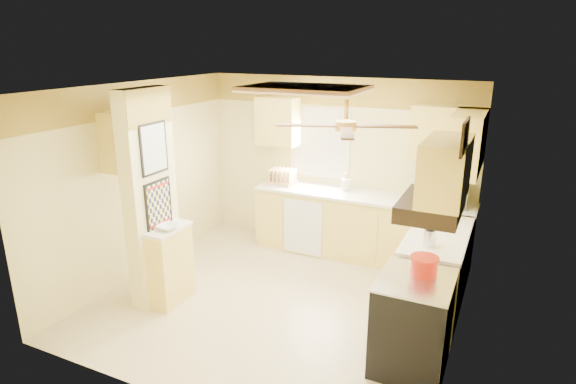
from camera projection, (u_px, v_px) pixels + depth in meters
The scene contains 34 objects.
floor at pixel (279, 300), 5.77m from camera, with size 4.00×4.00×0.00m, color beige.
ceiling at pixel (277, 88), 5.03m from camera, with size 4.00×4.00×0.00m, color white.
wall_back at pixel (336, 164), 7.04m from camera, with size 4.00×4.00×0.00m, color #E7D88D.
wall_front at pixel (170, 271), 3.76m from camera, with size 4.00×4.00×0.00m, color #E7D88D.
wall_left at pixel (140, 180), 6.22m from camera, with size 3.80×3.80×0.00m, color #E7D88D.
wall_right at pixel (465, 230), 4.58m from camera, with size 3.80×3.80×0.00m, color #E7D88D.
wallpaper_border at pixel (337, 92), 6.71m from camera, with size 4.00×0.02×0.40m, color gold.
partition_column at pixel (150, 199), 5.48m from camera, with size 0.20×0.70×2.50m, color #E7D88D.
partition_ledge at pixel (171, 267), 5.62m from camera, with size 0.25×0.55×0.90m, color #FFEA71.
ledge_top at pixel (168, 229), 5.48m from camera, with size 0.28×0.58×0.04m, color silver.
lower_cabinets_back at pixel (360, 227), 6.81m from camera, with size 3.00×0.60×0.90m, color #FFEA71.
lower_cabinets_right at pixel (436, 273), 5.46m from camera, with size 0.60×1.40×0.90m, color #FFEA71.
countertop_back at pixel (361, 196), 6.67m from camera, with size 3.04×0.64×0.04m, color silver.
countertop_right at pixel (439, 235), 5.33m from camera, with size 0.64×1.44×0.04m, color silver.
dishwasher_panel at pixel (303, 228), 6.86m from camera, with size 0.58×0.02×0.80m, color white.
window at pixel (320, 143), 7.04m from camera, with size 0.92×0.02×1.02m.
upper_cab_back_left at pixel (278, 121), 7.06m from camera, with size 0.60×0.35×0.70m, color #FFEA71.
upper_cab_back_right at pixel (448, 134), 6.08m from camera, with size 0.90×0.35×0.70m, color #FFEA71.
upper_cab_right at pixel (467, 143), 5.55m from camera, with size 0.35×1.00×0.70m, color #FFEA71.
upper_cab_left_wall at pixel (132, 139), 5.75m from camera, with size 0.35×0.75×0.70m, color #FFEA71.
upper_cab_over_stove at pixel (445, 170), 3.97m from camera, with size 0.35×0.76×0.52m, color #FFEA71.
stove at pixel (412, 323), 4.48m from camera, with size 0.68×0.77×0.92m.
range_hood at pixel (431, 206), 4.10m from camera, with size 0.50×0.76×0.14m, color black.
poster_menu at pixel (154, 148), 5.25m from camera, with size 0.02×0.42×0.57m.
poster_nashville at pixel (159, 205), 5.44m from camera, with size 0.02×0.42×0.57m.
ceiling_light_panel at pixel (305, 89), 5.43m from camera, with size 1.35×0.95×0.06m.
ceiling_fan at pixel (346, 125), 4.08m from camera, with size 1.15×1.15×0.26m.
vent_grate at pixel (465, 137), 3.50m from camera, with size 0.02×0.40×0.25m, color black.
microwave at pixel (445, 193), 6.21m from camera, with size 0.56×0.38×0.31m, color white.
bowl at pixel (168, 227), 5.41m from camera, with size 0.23×0.23×0.06m, color white.
dutch_oven at pixel (424, 266), 4.40m from camera, with size 0.26×0.26×0.17m.
kettle at pixel (430, 237), 4.96m from camera, with size 0.13×0.13×0.20m.
dish_rack at pixel (282, 178), 7.16m from camera, with size 0.41×0.32×0.22m.
utensil_crock at pixel (346, 184), 6.85m from camera, with size 0.12×0.12×0.25m.
Camera 1 is at (2.29, -4.58, 2.96)m, focal length 30.00 mm.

